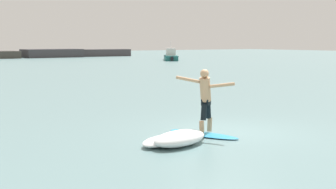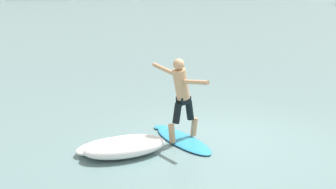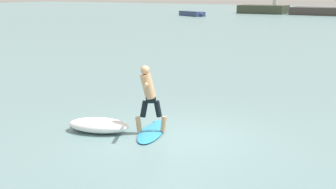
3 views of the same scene
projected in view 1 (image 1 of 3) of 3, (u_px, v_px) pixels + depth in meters
name	position (u px, v px, depth m)	size (l,w,h in m)	color
ground_plane	(227.00, 132.00, 13.21)	(200.00, 200.00, 0.00)	slate
surfboard	(205.00, 134.00, 12.75)	(1.23, 2.17, 0.20)	#2D97C5
surfer	(205.00, 96.00, 12.56)	(0.96, 1.44, 1.77)	tan
small_boat_offshore	(171.00, 56.00, 63.05)	(4.95, 6.84, 2.53)	#1D605E
wave_foam_at_tail	(162.00, 141.00, 11.61)	(1.57, 1.25, 0.21)	white
wave_foam_at_nose	(180.00, 138.00, 11.52)	(1.85, 1.26, 0.37)	white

